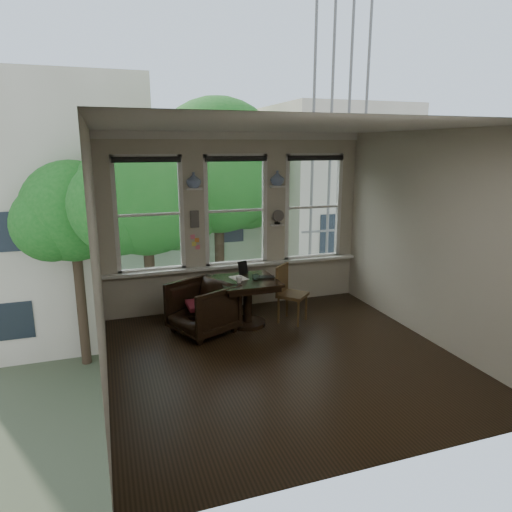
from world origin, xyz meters
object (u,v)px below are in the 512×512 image
object	(u,v)px
side_chair_right	(293,294)
mug	(239,280)
armchair_left	(202,308)
laptop	(264,278)
table	(248,302)

from	to	relation	value
side_chair_right	mug	size ratio (longest dim) A/B	8.67
armchair_left	laptop	distance (m)	1.06
table	laptop	distance (m)	0.46
armchair_left	table	bearing A→B (deg)	70.29
table	side_chair_right	bearing A→B (deg)	-7.37
table	mug	distance (m)	0.48
table	armchair_left	xyz separation A→B (m)	(-0.74, -0.07, 0.02)
armchair_left	mug	bearing A→B (deg)	59.52
table	side_chair_right	xyz separation A→B (m)	(0.73, -0.09, 0.09)
armchair_left	side_chair_right	distance (m)	1.47
mug	table	bearing A→B (deg)	35.37
armchair_left	mug	world-z (taller)	mug
side_chair_right	armchair_left	bearing A→B (deg)	135.02
table	side_chair_right	distance (m)	0.74
laptop	mug	xyz separation A→B (m)	(-0.42, -0.07, 0.04)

